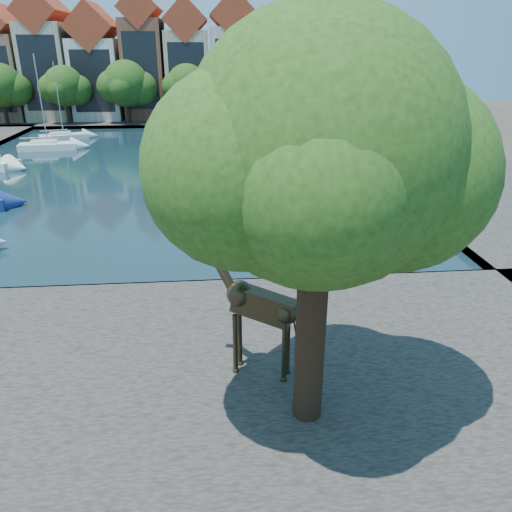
{
  "coord_description": "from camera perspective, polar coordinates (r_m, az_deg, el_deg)",
  "views": [
    {
      "loc": [
        5.09,
        -20.12,
        10.08
      ],
      "look_at": [
        6.67,
        -2.0,
        2.41
      ],
      "focal_mm": 35.0,
      "sensor_mm": 36.0,
      "label": 1
    }
  ],
  "objects": [
    {
      "name": "far_tree_mid_east",
      "position": [
        70.85,
        -7.79,
        18.67
      ],
      "size": [
        7.02,
        5.4,
        7.52
      ],
      "color": "#332114",
      "rests_on": "far_quay"
    },
    {
      "name": "right_quay",
      "position": [
        49.39,
        19.23,
        10.14
      ],
      "size": [
        14.0,
        52.0,
        0.5
      ],
      "primitive_type": "cube",
      "color": "#48423E",
      "rests_on": "ground"
    },
    {
      "name": "sailboat_left_d",
      "position": [
        57.48,
        -22.68,
        11.67
      ],
      "size": [
        5.96,
        2.73,
        9.33
      ],
      "color": "white",
      "rests_on": "water_basin"
    },
    {
      "name": "far_tree_west",
      "position": [
        73.3,
        -21.0,
        17.54
      ],
      "size": [
        6.76,
        5.2,
        7.36
      ],
      "color": "#332114",
      "rests_on": "far_quay"
    },
    {
      "name": "far_tree_far_west",
      "position": [
        75.75,
        -27.07,
        16.82
      ],
      "size": [
        7.28,
        5.6,
        7.68
      ],
      "color": "#332114",
      "rests_on": "far_quay"
    },
    {
      "name": "near_quay",
      "position": [
        17.17,
        -21.89,
        -13.99
      ],
      "size": [
        50.0,
        14.0,
        0.5
      ],
      "primitive_type": "cube",
      "color": "#48423E",
      "rests_on": "ground"
    },
    {
      "name": "ground",
      "position": [
        23.07,
        -17.23,
        -4.15
      ],
      "size": [
        160.0,
        160.0,
        0.0
      ],
      "primitive_type": "plane",
      "color": "#38332B",
      "rests_on": "ground"
    },
    {
      "name": "giraffe_statue",
      "position": [
        15.08,
        -0.18,
        -5.44
      ],
      "size": [
        3.34,
        1.61,
        4.95
      ],
      "color": "#322919",
      "rests_on": "near_quay"
    },
    {
      "name": "sailboat_right_d",
      "position": [
        55.93,
        5.45,
        12.95
      ],
      "size": [
        5.47,
        3.14,
        6.73
      ],
      "color": "silver",
      "rests_on": "water_basin"
    },
    {
      "name": "far_quay",
      "position": [
        76.92,
        -9.04,
        15.26
      ],
      "size": [
        60.0,
        16.0,
        0.5
      ],
      "primitive_type": "cube",
      "color": "#48423E",
      "rests_on": "ground"
    },
    {
      "name": "plane_tree",
      "position": [
        11.65,
        7.79,
        10.73
      ],
      "size": [
        8.32,
        6.4,
        10.62
      ],
      "color": "#332114",
      "rests_on": "near_quay"
    },
    {
      "name": "far_tree_far_east",
      "position": [
        71.98,
        5.76,
        18.78
      ],
      "size": [
        6.76,
        5.2,
        7.36
      ],
      "color": "#332114",
      "rests_on": "far_quay"
    },
    {
      "name": "townhouse_east_mid",
      "position": [
        76.21,
        -2.58,
        21.36
      ],
      "size": [
        6.43,
        9.18,
        16.65
      ],
      "color": "beige",
      "rests_on": "far_quay"
    },
    {
      "name": "townhouse_west_inner",
      "position": [
        77.74,
        -17.62,
        19.87
      ],
      "size": [
        6.43,
        9.18,
        15.15
      ],
      "color": "silver",
      "rests_on": "far_quay"
    },
    {
      "name": "sailboat_left_e",
      "position": [
        63.29,
        -21.12,
        12.73
      ],
      "size": [
        5.62,
        3.65,
        8.45
      ],
      "color": "silver",
      "rests_on": "water_basin"
    },
    {
      "name": "townhouse_west_end",
      "position": [
        81.17,
        -26.72,
        18.69
      ],
      "size": [
        5.44,
        9.18,
        14.93
      ],
      "color": "#89624A",
      "rests_on": "far_quay"
    },
    {
      "name": "sailboat_right_a",
      "position": [
        29.8,
        8.72,
        3.99
      ],
      "size": [
        5.37,
        2.46,
        9.81
      ],
      "color": "white",
      "rests_on": "water_basin"
    },
    {
      "name": "townhouse_east_inner",
      "position": [
        76.21,
        -7.81,
        20.91
      ],
      "size": [
        5.94,
        9.18,
        15.79
      ],
      "color": "#C3AA8B",
      "rests_on": "far_quay"
    },
    {
      "name": "townhouse_east_end",
      "position": [
        76.81,
        2.62,
        20.63
      ],
      "size": [
        5.44,
        9.18,
        14.43
      ],
      "color": "brown",
      "rests_on": "far_quay"
    },
    {
      "name": "far_tree_mid_west",
      "position": [
        71.62,
        -14.53,
        18.36
      ],
      "size": [
        7.8,
        6.0,
        8.0
      ],
      "color": "#332114",
      "rests_on": "far_quay"
    },
    {
      "name": "townhouse_center",
      "position": [
        76.67,
        -12.64,
        21.08
      ],
      "size": [
        5.44,
        9.18,
        16.93
      ],
      "color": "brown",
      "rests_on": "far_quay"
    },
    {
      "name": "water_basin",
      "position": [
        45.53,
        -11.43,
        9.68
      ],
      "size": [
        38.0,
        50.0,
        0.08
      ],
      "primitive_type": "cube",
      "color": "black",
      "rests_on": "ground"
    },
    {
      "name": "townhouse_west_mid",
      "position": [
        79.27,
        -22.57,
        19.93
      ],
      "size": [
        5.94,
        9.18,
        16.79
      ],
      "color": "#B4AA8A",
      "rests_on": "far_quay"
    },
    {
      "name": "sailboat_right_b",
      "position": [
        39.24,
        9.92,
        8.71
      ],
      "size": [
        8.48,
        5.26,
        13.72
      ],
      "color": "navy",
      "rests_on": "water_basin"
    },
    {
      "name": "far_tree_east",
      "position": [
        70.96,
        -0.96,
        18.95
      ],
      "size": [
        7.54,
        5.8,
        7.84
      ],
      "color": "#332114",
      "rests_on": "far_quay"
    },
    {
      "name": "sailboat_right_c",
      "position": [
        50.28,
        3.09,
        11.99
      ],
      "size": [
        6.18,
        3.49,
        10.2
      ],
      "color": "silver",
      "rests_on": "water_basin"
    }
  ]
}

